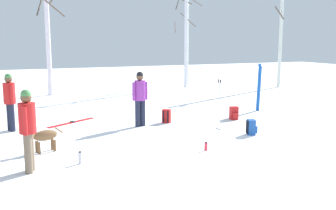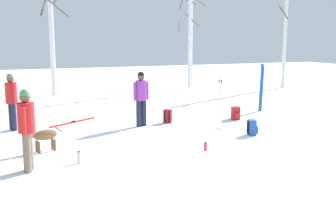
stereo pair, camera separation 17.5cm
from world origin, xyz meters
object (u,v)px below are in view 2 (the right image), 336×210
at_px(person_2, 11,98).
at_px(backpack_2, 252,128).
at_px(ski_poles_0, 220,104).
at_px(water_bottle_0, 79,157).
at_px(backpack_1, 168,116).
at_px(birch_tree_1, 189,25).
at_px(ski_pair_planted_1, 261,88).
at_px(water_bottle_1, 205,147).
at_px(birch_tree_3, 286,26).
at_px(person_1, 26,125).
at_px(ski_pair_lying_1, 73,122).
at_px(birch_tree_2, 191,39).
at_px(backpack_0, 236,113).
at_px(birch_tree_0, 51,27).
at_px(person_0, 141,95).
at_px(dog, 43,136).

relative_size(person_2, backpack_2, 3.90).
relative_size(ski_poles_0, water_bottle_0, 5.46).
distance_m(backpack_1, birch_tree_1, 10.25).
xyz_separation_m(ski_pair_planted_1, ski_poles_0, (-3.14, -2.40, -0.07)).
bearing_deg(water_bottle_1, birch_tree_3, 44.57).
xyz_separation_m(person_1, backpack_1, (4.48, 3.40, -0.77)).
relative_size(ski_pair_planted_1, ski_pair_lying_1, 1.06).
bearing_deg(birch_tree_2, ski_pair_lying_1, -134.50).
xyz_separation_m(ski_poles_0, birch_tree_3, (8.71, 8.22, 2.59)).
xyz_separation_m(backpack_0, water_bottle_1, (-2.71, -3.01, -0.11)).
height_order(person_1, birch_tree_1, birch_tree_1).
distance_m(water_bottle_1, birch_tree_2, 14.37).
distance_m(water_bottle_0, birch_tree_2, 15.71).
xyz_separation_m(backpack_0, backpack_2, (-0.73, -2.07, 0.00)).
bearing_deg(backpack_1, ski_pair_lying_1, 157.66).
bearing_deg(water_bottle_0, water_bottle_1, -2.62).
bearing_deg(ski_poles_0, backpack_2, -46.91).
height_order(backpack_0, birch_tree_1, birch_tree_1).
bearing_deg(birch_tree_1, backpack_0, -105.08).
xyz_separation_m(water_bottle_1, birch_tree_0, (-2.33, 11.56, 3.17)).
bearing_deg(birch_tree_3, ski_pair_lying_1, -157.14).
xyz_separation_m(person_0, dog, (-3.10, -1.84, -0.59)).
xyz_separation_m(dog, water_bottle_1, (3.68, -1.40, -0.28)).
bearing_deg(ski_pair_planted_1, birch_tree_3, 46.24).
height_order(person_2, birch_tree_2, birch_tree_2).
relative_size(person_1, ski_pair_planted_1, 0.95).
relative_size(person_0, water_bottle_0, 6.04).
relative_size(ski_pair_planted_1, birch_tree_1, 0.28).
relative_size(person_2, ski_pair_planted_1, 0.95).
xyz_separation_m(backpack_2, birch_tree_1, (3.13, 10.97, 3.24)).
height_order(water_bottle_1, birch_tree_0, birch_tree_0).
distance_m(person_2, backpack_2, 7.12).
bearing_deg(backpack_1, person_0, -170.28).
xyz_separation_m(person_1, ski_pair_planted_1, (8.55, 4.04, -0.09)).
distance_m(backpack_0, birch_tree_0, 10.39).
height_order(ski_pair_lying_1, backpack_0, backpack_0).
distance_m(backpack_2, water_bottle_0, 5.09).
relative_size(backpack_0, water_bottle_0, 1.55).
relative_size(dog, birch_tree_3, 0.13).
xyz_separation_m(water_bottle_0, birch_tree_0, (0.72, 11.42, 3.14)).
relative_size(person_0, birch_tree_1, 0.26).
height_order(person_2, birch_tree_0, birch_tree_0).
bearing_deg(backpack_1, person_2, 171.34).
relative_size(birch_tree_0, birch_tree_3, 0.96).
bearing_deg(dog, birch_tree_3, 31.71).
bearing_deg(birch_tree_1, person_1, -127.72).
height_order(person_0, ski_pair_planted_1, ski_pair_planted_1).
height_order(ski_poles_0, backpack_1, ski_poles_0).
height_order(person_1, ski_pair_lying_1, person_1).
relative_size(backpack_2, water_bottle_1, 2.00).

